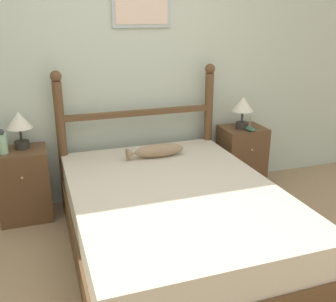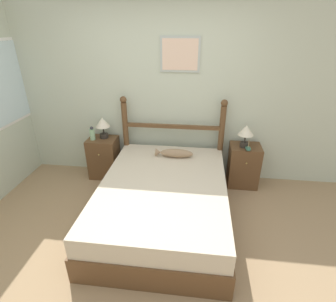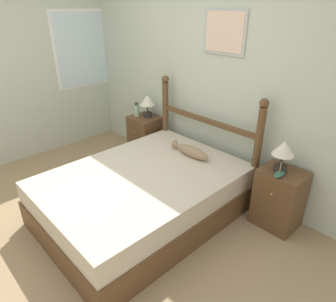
{
  "view_description": "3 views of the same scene",
  "coord_description": "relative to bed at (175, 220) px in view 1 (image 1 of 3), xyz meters",
  "views": [
    {
      "loc": [
        -0.7,
        -1.88,
        1.73
      ],
      "look_at": [
        0.3,
        1.01,
        0.66
      ],
      "focal_mm": 42.0,
      "sensor_mm": 36.0,
      "label": 1
    },
    {
      "loc": [
        0.58,
        -2.0,
        2.21
      ],
      "look_at": [
        0.21,
        0.94,
        0.76
      ],
      "focal_mm": 28.0,
      "sensor_mm": 36.0,
      "label": 2
    },
    {
      "loc": [
        2.32,
        -1.07,
        2.11
      ],
      "look_at": [
        0.21,
        0.94,
        0.66
      ],
      "focal_mm": 32.0,
      "sensor_mm": 36.0,
      "label": 3
    }
  ],
  "objects": [
    {
      "name": "wall_back",
      "position": [
        -0.2,
        1.15,
        1.02
      ],
      "size": [
        6.4,
        0.08,
        2.55
      ],
      "color": "beige",
      "rests_on": "ground_plane"
    },
    {
      "name": "bed",
      "position": [
        0.0,
        0.0,
        0.0
      ],
      "size": [
        1.51,
        2.07,
        0.52
      ],
      "color": "brown",
      "rests_on": "ground_plane"
    },
    {
      "name": "headboard",
      "position": [
        -0.0,
        0.99,
        0.44
      ],
      "size": [
        1.52,
        0.1,
        1.28
      ],
      "color": "brown",
      "rests_on": "ground_plane"
    },
    {
      "name": "nightstand_left",
      "position": [
        -1.07,
        0.91,
        0.06
      ],
      "size": [
        0.43,
        0.38,
        0.64
      ],
      "color": "brown",
      "rests_on": "ground_plane"
    },
    {
      "name": "nightstand_right",
      "position": [
        1.07,
        0.91,
        0.06
      ],
      "size": [
        0.43,
        0.38,
        0.64
      ],
      "color": "brown",
      "rests_on": "ground_plane"
    },
    {
      "name": "table_lamp_left",
      "position": [
        -1.05,
        0.96,
        0.6
      ],
      "size": [
        0.21,
        0.21,
        0.32
      ],
      "color": "#2D2823",
      "rests_on": "nightstand_left"
    },
    {
      "name": "table_lamp_right",
      "position": [
        1.03,
        0.89,
        0.6
      ],
      "size": [
        0.21,
        0.21,
        0.32
      ],
      "color": "#2D2823",
      "rests_on": "nightstand_right"
    },
    {
      "name": "bottle",
      "position": [
        -1.19,
        0.87,
        0.47
      ],
      "size": [
        0.08,
        0.08,
        0.21
      ],
      "color": "#99C699",
      "rests_on": "nightstand_left"
    },
    {
      "name": "model_boat",
      "position": [
        1.07,
        0.8,
        0.4
      ],
      "size": [
        0.07,
        0.17,
        0.15
      ],
      "color": "#386651",
      "rests_on": "nightstand_right"
    },
    {
      "name": "fish_pillow",
      "position": [
        0.07,
        0.66,
        0.32
      ],
      "size": [
        0.52,
        0.13,
        0.12
      ],
      "color": "#997A5B",
      "rests_on": "bed"
    }
  ]
}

